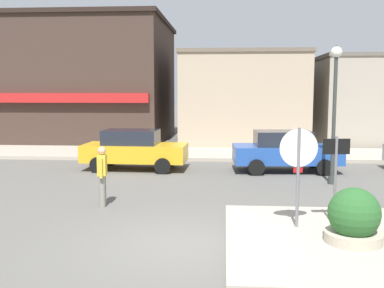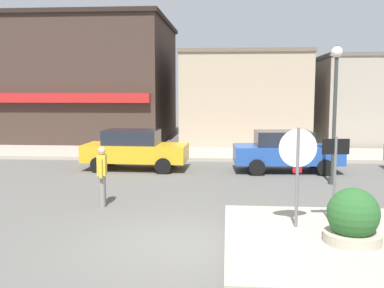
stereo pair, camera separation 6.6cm
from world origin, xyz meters
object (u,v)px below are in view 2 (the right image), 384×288
at_px(planter, 353,222).
at_px(parked_car_nearest, 135,149).
at_px(one_way_sign, 335,172).
at_px(pedestrian_crossing_near, 102,174).
at_px(parked_car_second, 286,151).
at_px(stop_sign, 298,164).
at_px(lamp_post, 335,94).

distance_m(planter, parked_car_nearest, 10.46).
bearing_deg(one_way_sign, pedestrian_crossing_near, 162.97).
xyz_separation_m(parked_car_nearest, parked_car_second, (5.84, -0.02, 0.00)).
relative_size(stop_sign, parked_car_nearest, 0.57).
xyz_separation_m(stop_sign, lamp_post, (1.99, 5.36, 1.44)).
bearing_deg(pedestrian_crossing_near, parked_car_nearest, 92.99).
relative_size(planter, parked_car_second, 0.30).
bearing_deg(parked_car_nearest, lamp_post, -17.56).
bearing_deg(one_way_sign, parked_car_nearest, 128.80).
relative_size(parked_car_nearest, parked_car_second, 0.99).
height_order(one_way_sign, lamp_post, lamp_post).
relative_size(lamp_post, pedestrian_crossing_near, 2.82).
bearing_deg(pedestrian_crossing_near, one_way_sign, -17.03).
bearing_deg(lamp_post, parked_car_nearest, 162.44).
height_order(stop_sign, one_way_sign, stop_sign).
bearing_deg(pedestrian_crossing_near, planter, -26.67).
relative_size(stop_sign, pedestrian_crossing_near, 1.43).
relative_size(one_way_sign, parked_car_nearest, 0.52).
bearing_deg(one_way_sign, planter, -85.14).
relative_size(planter, pedestrian_crossing_near, 0.76).
bearing_deg(parked_car_second, lamp_post, -60.71).
xyz_separation_m(one_way_sign, lamp_post, (1.15, 5.14, 1.63)).
bearing_deg(pedestrian_crossing_near, lamp_post, 26.69).
bearing_deg(lamp_post, one_way_sign, -102.59).
relative_size(stop_sign, one_way_sign, 1.10).
height_order(planter, parked_car_second, parked_car_second).
height_order(lamp_post, pedestrian_crossing_near, lamp_post).
bearing_deg(one_way_sign, parked_car_second, 90.75).
bearing_deg(parked_car_second, pedestrian_crossing_near, -134.56).
bearing_deg(parked_car_nearest, pedestrian_crossing_near, -87.01).
distance_m(one_way_sign, pedestrian_crossing_near, 5.92).
relative_size(stop_sign, lamp_post, 0.51).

